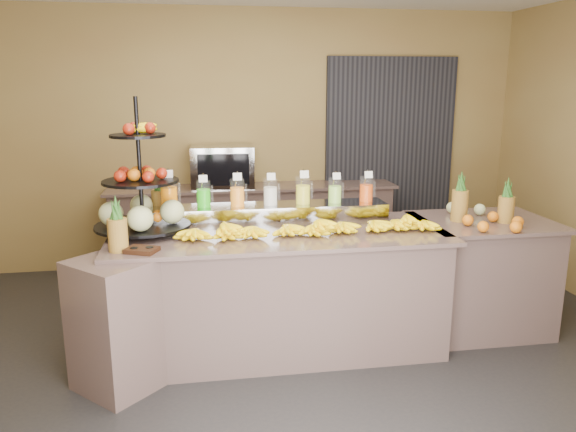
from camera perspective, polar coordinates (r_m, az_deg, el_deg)
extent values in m
plane|color=black|center=(4.26, -0.21, -14.85)|extent=(6.00, 6.00, 0.00)
cube|color=brown|center=(6.28, -3.87, 7.73)|extent=(6.00, 0.02, 2.80)
cube|color=black|center=(6.60, 10.25, 6.07)|extent=(1.50, 0.06, 2.20)
cube|color=gray|center=(4.34, -0.84, -7.76)|extent=(2.40, 0.90, 0.90)
cube|color=gray|center=(4.20, -0.86, -1.83)|extent=(2.50, 1.00, 0.03)
cube|color=gray|center=(3.97, -16.87, -10.45)|extent=(0.71, 0.71, 0.90)
cube|color=gray|center=(4.96, 18.91, -5.79)|extent=(1.00, 0.80, 0.90)
cube|color=gray|center=(4.83, 19.32, -0.56)|extent=(1.08, 0.88, 0.03)
cube|color=gray|center=(6.19, -3.50, -1.29)|extent=(3.00, 0.50, 0.90)
cube|color=gray|center=(6.09, -3.56, 2.94)|extent=(3.10, 0.55, 0.03)
cube|color=gray|center=(4.44, -1.78, 0.21)|extent=(1.85, 0.30, 0.15)
cylinder|color=silver|center=(4.37, -12.00, 2.31)|extent=(0.13, 0.13, 0.24)
cylinder|color=orange|center=(4.38, -11.97, 1.83)|extent=(0.12, 0.12, 0.16)
cylinder|color=gray|center=(4.37, -12.24, 3.03)|extent=(0.01, 0.01, 0.28)
cube|color=white|center=(4.29, -12.13, 4.16)|extent=(0.08, 0.02, 0.06)
cylinder|color=silver|center=(4.37, -8.58, 2.21)|extent=(0.11, 0.11, 0.20)
cylinder|color=#20BE0F|center=(4.37, -8.56, 1.80)|extent=(0.10, 0.10, 0.14)
cylinder|color=gray|center=(4.37, -8.78, 2.82)|extent=(0.01, 0.01, 0.24)
cube|color=white|center=(4.30, -8.63, 3.77)|extent=(0.06, 0.02, 0.06)
cylinder|color=silver|center=(4.38, -5.18, 2.38)|extent=(0.11, 0.11, 0.21)
cylinder|color=orange|center=(4.38, -5.17, 1.95)|extent=(0.11, 0.11, 0.14)
cylinder|color=gray|center=(4.38, -5.39, 3.02)|extent=(0.01, 0.01, 0.25)
cube|color=white|center=(4.30, -5.16, 4.00)|extent=(0.07, 0.02, 0.06)
cylinder|color=silver|center=(4.40, -1.80, 2.46)|extent=(0.11, 0.11, 0.21)
cylinder|color=silver|center=(4.41, -1.79, 2.05)|extent=(0.10, 0.10, 0.14)
cylinder|color=gray|center=(4.40, -2.00, 3.08)|extent=(0.01, 0.01, 0.24)
cube|color=white|center=(4.33, -1.72, 4.03)|extent=(0.07, 0.02, 0.06)
cylinder|color=silver|center=(4.44, 1.53, 2.63)|extent=(0.12, 0.12, 0.21)
cylinder|color=gold|center=(4.45, 1.53, 2.19)|extent=(0.11, 0.11, 0.15)
cylinder|color=gray|center=(4.44, 1.32, 3.26)|extent=(0.01, 0.01, 0.25)
cube|color=white|center=(4.37, 1.67, 4.26)|extent=(0.07, 0.02, 0.06)
cylinder|color=silver|center=(4.50, 4.79, 2.60)|extent=(0.11, 0.11, 0.20)
cylinder|color=#91D14A|center=(4.51, 4.78, 2.21)|extent=(0.10, 0.10, 0.13)
cylinder|color=gray|center=(4.50, 4.60, 3.18)|extent=(0.01, 0.01, 0.23)
cube|color=white|center=(4.43, 4.97, 4.07)|extent=(0.06, 0.02, 0.05)
cylinder|color=silver|center=(4.57, 7.96, 2.71)|extent=(0.11, 0.11, 0.20)
cylinder|color=#D44206|center=(4.58, 7.94, 2.32)|extent=(0.10, 0.10, 0.14)
cylinder|color=gray|center=(4.57, 7.77, 3.29)|extent=(0.01, 0.01, 0.24)
cube|color=white|center=(4.50, 8.19, 4.18)|extent=(0.06, 0.02, 0.05)
ellipsoid|color=#FFEA0C|center=(4.07, -9.30, -1.57)|extent=(0.24, 0.18, 0.10)
ellipsoid|color=#FFEA0C|center=(4.07, -6.27, -1.45)|extent=(0.24, 0.18, 0.10)
ellipsoid|color=#FFEA0C|center=(4.09, -3.25, -1.33)|extent=(0.24, 0.18, 0.10)
ellipsoid|color=#FFEA0C|center=(4.12, -0.26, -1.21)|extent=(0.24, 0.18, 0.10)
ellipsoid|color=#FFEA0C|center=(4.15, 2.68, -1.09)|extent=(0.24, 0.18, 0.10)
ellipsoid|color=#FFEA0C|center=(4.20, 5.56, -0.97)|extent=(0.24, 0.18, 0.10)
ellipsoid|color=#FFEA0C|center=(4.26, 8.37, -0.84)|extent=(0.24, 0.18, 0.10)
ellipsoid|color=#FFEA0C|center=(4.33, 11.09, -0.72)|extent=(0.24, 0.18, 0.10)
ellipsoid|color=#FFEA0C|center=(4.41, 13.72, -0.61)|extent=(0.24, 0.18, 0.10)
ellipsoid|color=#FFEA0C|center=(4.05, -6.90, -0.53)|extent=(0.20, 0.16, 0.09)
ellipsoid|color=#FFEA0C|center=(4.14, 2.69, -0.16)|extent=(0.20, 0.16, 0.09)
ellipsoid|color=#FFEA0C|center=(4.33, 11.67, 0.19)|extent=(0.20, 0.16, 0.09)
cylinder|color=black|center=(4.22, -14.85, 4.91)|extent=(0.03, 0.03, 0.99)
cylinder|color=black|center=(4.31, -14.50, -0.91)|extent=(0.82, 0.82, 0.02)
cylinder|color=black|center=(4.24, -14.76, 3.44)|extent=(0.64, 0.64, 0.02)
cylinder|color=black|center=(4.20, -15.03, 7.89)|extent=(0.46, 0.46, 0.02)
sphere|color=#BFCC8C|center=(4.27, -11.63, 0.55)|extent=(0.19, 0.19, 0.19)
sphere|color=maroon|center=(4.22, -12.71, 4.25)|extent=(0.09, 0.09, 0.09)
sphere|color=orange|center=(4.30, -16.01, -0.19)|extent=(0.10, 0.10, 0.10)
cube|color=black|center=(3.82, -14.62, -3.36)|extent=(0.24, 0.22, 0.03)
cylinder|color=brown|center=(3.86, -16.90, -1.85)|extent=(0.13, 0.13, 0.22)
cone|color=#1D4C19|center=(3.82, -17.10, 0.90)|extent=(0.07, 0.07, 0.16)
cylinder|color=brown|center=(4.55, -12.77, 0.95)|extent=(0.14, 0.14, 0.26)
cone|color=#1D4C19|center=(4.51, -12.91, 3.58)|extent=(0.07, 0.07, 0.16)
cylinder|color=brown|center=(4.71, 17.03, 1.02)|extent=(0.14, 0.14, 0.25)
cylinder|color=brown|center=(4.79, 21.26, 0.62)|extent=(0.13, 0.13, 0.21)
ellipsoid|color=orange|center=(4.58, 20.15, -0.58)|extent=(0.38, 0.25, 0.09)
cube|color=gray|center=(6.03, -6.69, 5.02)|extent=(0.67, 0.48, 0.44)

